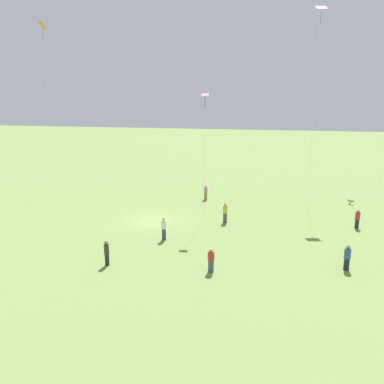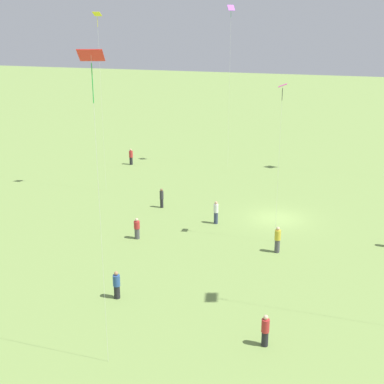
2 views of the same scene
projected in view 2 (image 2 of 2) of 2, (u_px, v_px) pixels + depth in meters
The scene contains 12 objects.
ground_plane at pixel (277, 218), 43.21m from camera, with size 240.00×240.00×0.00m, color #7A994C.
person_0 at pixel (277, 240), 36.65m from camera, with size 0.59×0.59×1.88m.
person_2 at pixel (216, 212), 41.85m from camera, with size 0.53×0.53×1.84m.
person_3 at pixel (137, 229), 39.00m from camera, with size 0.54×0.54×1.60m.
person_4 at pixel (265, 331), 26.11m from camera, with size 0.40×0.40×1.70m.
person_5 at pixel (117, 285), 30.61m from camera, with size 0.53×0.53×1.69m.
person_6 at pixel (131, 157), 58.94m from camera, with size 0.53×0.53×1.79m.
person_7 at pixel (162, 198), 45.43m from camera, with size 0.46×0.46×1.70m.
kite_1 at pixel (231, 22), 53.98m from camera, with size 0.84×0.80×16.73m.
kite_2 at pixel (98, 30), 45.84m from camera, with size 0.72×0.65×15.96m.
kite_3 at pixel (282, 98), 35.54m from camera, with size 0.63×0.66×11.31m.
kite_5 at pixel (92, 71), 21.02m from camera, with size 1.24×1.17×14.26m.
Camera 2 is at (-5.93, 40.61, 15.35)m, focal length 50.00 mm.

